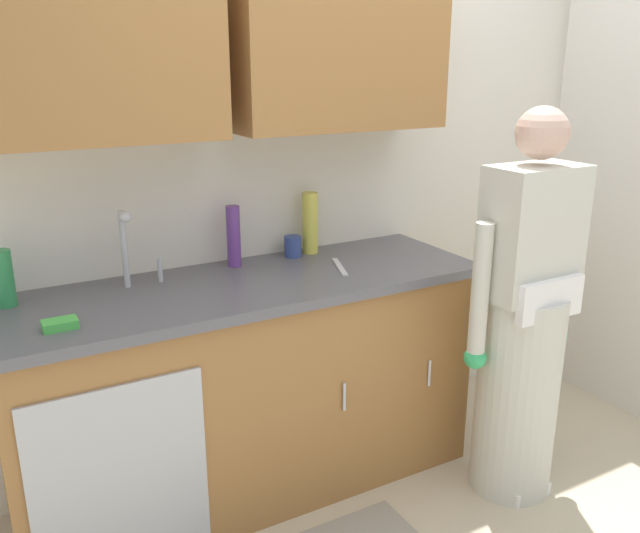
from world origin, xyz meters
TOP-DOWN VIEW (x-y plane):
  - kitchen_wall_with_uppers at (-0.14, 0.99)m, footprint 4.80×0.44m
  - closet_door_panel at (1.45, 0.40)m, footprint 0.04×1.10m
  - counter_cabinet at (-0.55, 0.70)m, footprint 1.90×0.62m
  - countertop at (-0.55, 0.70)m, footprint 1.96×0.66m
  - sink at (-0.93, 0.71)m, footprint 0.50×0.36m
  - person_at_sink at (0.43, 0.14)m, footprint 0.55×0.34m
  - bottle_dish_liquid at (-0.50, 0.90)m, footprint 0.06×0.06m
  - bottle_soap at (-0.13, 0.92)m, footprint 0.07×0.07m
  - bottle_cleaner_spray at (-1.40, 0.86)m, footprint 0.07×0.07m
  - cup_by_sink at (-0.22, 0.91)m, footprint 0.08×0.08m
  - knife_on_counter at (-0.13, 0.66)m, footprint 0.10×0.23m
  - sponge at (-1.27, 0.54)m, footprint 0.11×0.07m

SIDE VIEW (x-z plane):
  - counter_cabinet at x=-0.55m, z-range 0.00..0.90m
  - person_at_sink at x=0.43m, z-range -0.12..1.50m
  - countertop at x=-0.55m, z-range 0.90..0.94m
  - sink at x=-0.93m, z-range 0.75..1.10m
  - knife_on_counter at x=-0.13m, z-range 0.94..0.95m
  - sponge at x=-1.27m, z-range 0.94..0.97m
  - cup_by_sink at x=-0.22m, z-range 0.94..1.03m
  - bottle_cleaner_spray at x=-1.40m, z-range 0.94..1.15m
  - closet_door_panel at x=1.45m, z-range 0.00..2.10m
  - bottle_dish_liquid at x=-0.50m, z-range 0.94..1.20m
  - bottle_soap at x=-0.13m, z-range 0.94..1.22m
  - kitchen_wall_with_uppers at x=-0.14m, z-range 0.13..2.83m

